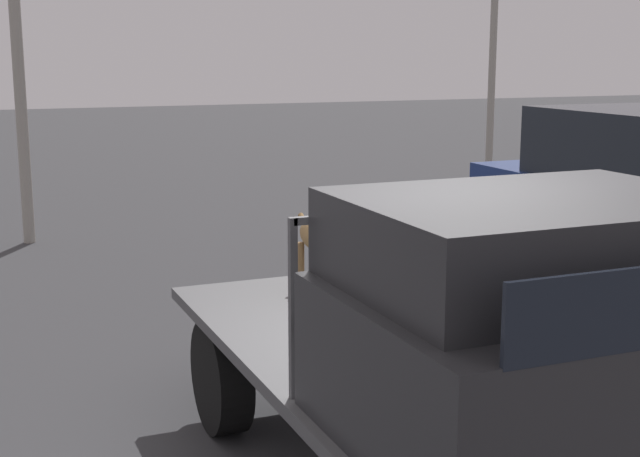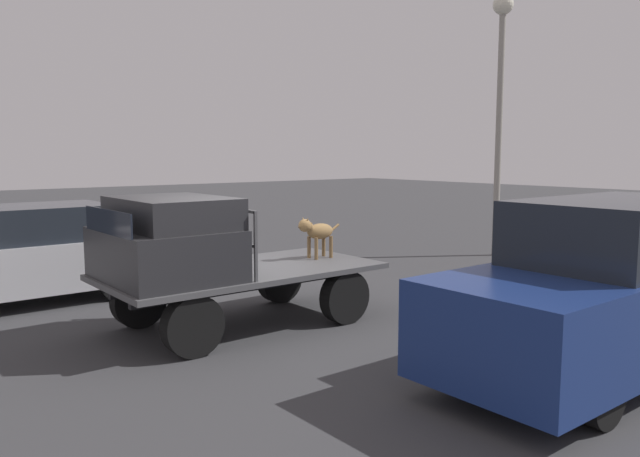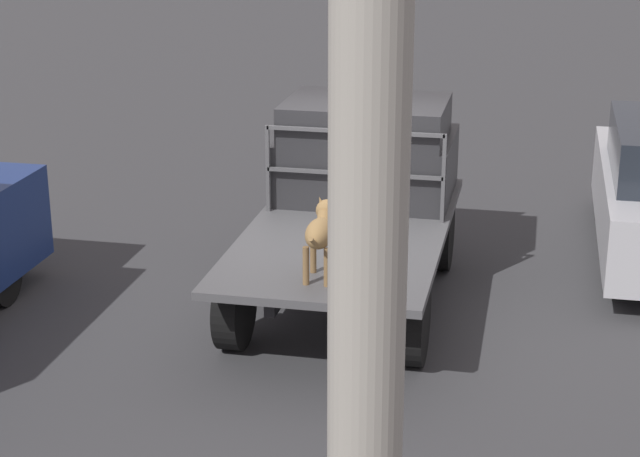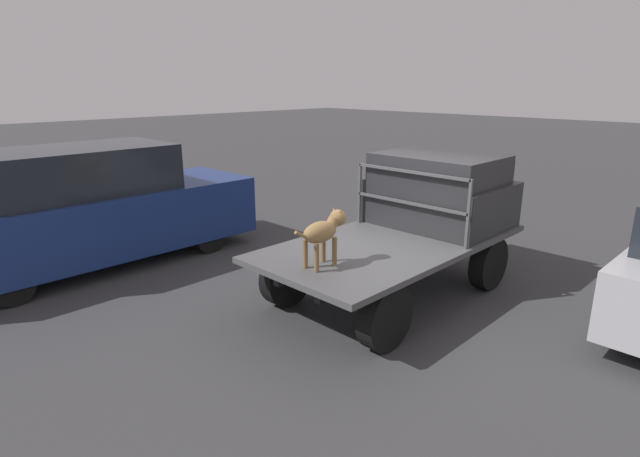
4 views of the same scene
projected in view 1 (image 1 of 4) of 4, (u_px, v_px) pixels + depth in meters
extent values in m
cylinder|color=black|center=(437.00, 345.00, 6.96)|extent=(0.81, 0.24, 0.81)
cylinder|color=black|center=(221.00, 376.00, 6.30)|extent=(0.81, 0.24, 0.81)
cube|color=black|center=(470.00, 372.00, 5.54)|extent=(3.81, 0.10, 0.18)
cube|color=black|center=(365.00, 388.00, 5.27)|extent=(3.81, 0.10, 0.18)
cube|color=#4C4C4F|center=(420.00, 359.00, 5.38)|extent=(4.15, 2.07, 0.08)
cube|color=#28282B|center=(548.00, 363.00, 4.19)|extent=(1.58, 1.95, 0.70)
cube|color=#28282B|center=(538.00, 241.00, 4.19)|extent=(1.35, 1.79, 0.43)
cube|color=#4C4C4F|center=(593.00, 275.00, 5.30)|extent=(0.04, 0.04, 0.96)
cube|color=#4C4C4F|center=(293.00, 310.00, 4.58)|extent=(0.04, 0.04, 0.96)
cube|color=#4C4C4F|center=(456.00, 209.00, 4.85)|extent=(0.04, 1.91, 0.04)
cube|color=#4C4C4F|center=(454.00, 291.00, 4.94)|extent=(0.04, 1.91, 0.04)
cylinder|color=brown|center=(340.00, 272.00, 6.60)|extent=(0.06, 0.06, 0.36)
cylinder|color=brown|center=(316.00, 275.00, 6.52)|extent=(0.06, 0.06, 0.36)
cylinder|color=brown|center=(324.00, 263.00, 6.88)|extent=(0.06, 0.06, 0.36)
cylinder|color=brown|center=(300.00, 266.00, 6.81)|extent=(0.06, 0.06, 0.36)
ellipsoid|color=olive|center=(320.00, 234.00, 6.65)|extent=(0.50, 0.26, 0.26)
sphere|color=brown|center=(327.00, 244.00, 6.53)|extent=(0.12, 0.12, 0.12)
cylinder|color=olive|center=(331.00, 230.00, 6.44)|extent=(0.18, 0.14, 0.18)
sphere|color=olive|center=(337.00, 226.00, 6.34)|extent=(0.21, 0.21, 0.21)
cone|color=brown|center=(342.00, 231.00, 6.26)|extent=(0.12, 0.12, 0.12)
cone|color=olive|center=(344.00, 213.00, 6.36)|extent=(0.06, 0.08, 0.10)
cone|color=olive|center=(329.00, 214.00, 6.31)|extent=(0.06, 0.08, 0.10)
cylinder|color=olive|center=(305.00, 224.00, 6.92)|extent=(0.22, 0.04, 0.15)
cylinder|color=black|center=(629.00, 244.00, 11.10)|extent=(0.60, 0.20, 0.60)
cylinder|color=black|center=(523.00, 255.00, 10.51)|extent=(0.60, 0.20, 0.60)
cylinder|color=gray|center=(16.00, 24.00, 12.06)|extent=(0.16, 0.16, 6.07)
cylinder|color=gray|center=(495.00, 3.00, 19.42)|extent=(0.16, 0.16, 7.42)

